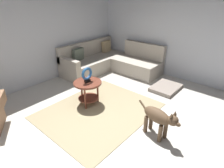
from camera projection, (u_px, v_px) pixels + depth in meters
The scene contains 9 objects.
ground_plane at pixel (121, 131), 3.40m from camera, with size 6.00×6.00×0.10m, color beige.
wall_back at pixel (28, 33), 4.52m from camera, with size 6.00×0.12×2.70m, color silver.
wall_right at pixel (192, 31), 4.79m from camera, with size 0.12×6.00×2.70m, color silver.
area_rug at pixel (99, 110), 3.89m from camera, with size 2.30×1.90×0.01m, color tan.
sectional_couch at pixel (110, 62), 5.79m from camera, with size 2.20×2.25×0.88m.
side_table at pixel (88, 87), 3.97m from camera, with size 0.60×0.60×0.54m.
torus_sculpture at pixel (87, 74), 3.84m from camera, with size 0.28×0.08×0.33m.
dog_bed_mat at pixel (166, 88), 4.76m from camera, with size 0.80×0.60×0.09m, color gray.
dog at pixel (159, 118), 3.04m from camera, with size 0.31×0.84×0.63m.
Camera 1 is at (-2.14, -1.63, 2.22)m, focal length 29.56 mm.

